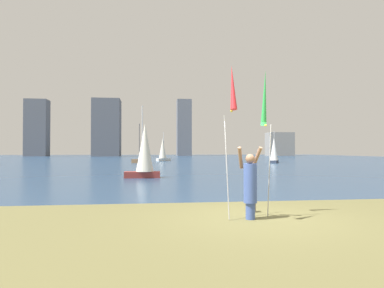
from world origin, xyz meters
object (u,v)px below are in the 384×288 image
Objects in this scene: sailboat_1 at (144,151)px; sailboat_4 at (163,150)px; bag at (251,207)px; sailboat_7 at (139,160)px; kite_flag_left at (232,92)px; person at (250,183)px; kite_flag_right at (265,101)px; sailboat_2 at (274,151)px.

sailboat_4 reaches higher than sailboat_1.
sailboat_7 reaches higher than bag.
kite_flag_left is 12.76× the size of bag.
kite_flag_right is at bearing 58.77° from person.
sailboat_1 is 28.24m from sailboat_2.
person is 0.40× the size of sailboat_4.
person is at bearing -89.45° from sailboat_4.
bag is at bearing -111.67° from sailboat_2.
sailboat_7 reaches higher than kite_flag_left.
kite_flag_left is 39.86m from sailboat_7.
bag is 0.07× the size of sailboat_2.
sailboat_4 is at bearing 62.11° from sailboat_7.
sailboat_2 reaches higher than kite_flag_right.
sailboat_1 is at bearing 104.44° from bag.
kite_flag_left is at bearing -90.15° from sailboat_4.
kite_flag_right is 39.03m from sailboat_7.
person reaches higher than bag.
person is 2.31m from kite_flag_right.
sailboat_2 is 0.94× the size of sailboat_4.
kite_flag_left is 0.82× the size of sailboat_4.
kite_flag_left is 3.42m from bag.
sailboat_1 is 0.84× the size of sailboat_7.
sailboat_4 is at bearing 89.85° from kite_flag_left.
person is at bearing -84.26° from sailboat_7.
sailboat_1 is (-2.28, 13.72, -1.48)m from kite_flag_left.
sailboat_4 is 0.85× the size of sailboat_7.
kite_flag_left is at bearing -80.56° from sailboat_1.
kite_flag_left reaches higher than person.
sailboat_7 is at bearing -117.89° from sailboat_4.
sailboat_1 reaches higher than sailboat_2.
sailboat_7 is (-4.50, 38.67, -2.74)m from kite_flag_right.
sailboat_4 is at bearing 91.27° from kite_flag_right.
sailboat_4 reaches higher than bag.
sailboat_4 reaches higher than person.
sailboat_1 is at bearing 99.44° from kite_flag_left.
sailboat_4 is (-1.01, 45.28, -1.32)m from kite_flag_right.
kite_flag_left is 39.16m from sailboat_2.
kite_flag_left is at bearing -122.41° from bag.
bag is at bearing -89.02° from sailboat_4.
sailboat_2 is 0.80× the size of sailboat_7.
person is 6.20× the size of bag.
sailboat_1 reaches higher than person.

